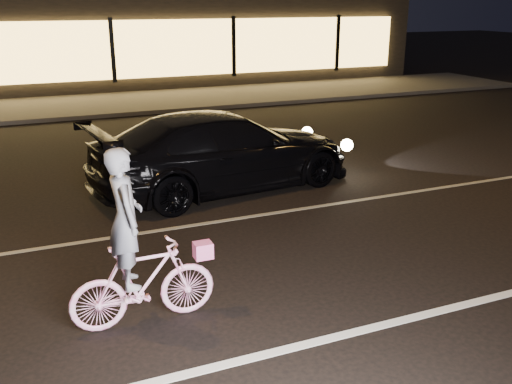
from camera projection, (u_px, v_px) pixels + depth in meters
name	position (u px, v px, depth m)	size (l,w,h in m)	color
ground	(313.00, 268.00, 7.36)	(90.00, 90.00, 0.00)	black
lane_stripe_near	(380.00, 326.00, 6.05)	(60.00, 0.12, 0.01)	silver
lane_stripe_far	(254.00, 216.00, 9.10)	(60.00, 0.10, 0.01)	gray
sidewalk	(125.00, 103.00, 18.69)	(30.00, 4.00, 0.12)	#383533
storefront	(94.00, 29.00, 23.23)	(25.40, 8.42, 4.20)	black
cyclist	(138.00, 264.00, 5.89)	(1.55, 0.53, 1.95)	#FF51B3
sedan	(224.00, 151.00, 10.25)	(5.08, 2.66, 1.41)	black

